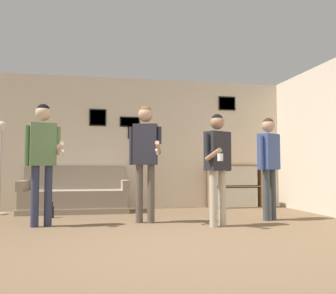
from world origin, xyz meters
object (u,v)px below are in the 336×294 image
person_player_foreground_left (43,150)px  person_player_foreground_center (145,149)px  bookshelf (235,186)px  couch (75,197)px  floor_lamp (1,157)px  person_watcher_holding_cup (218,157)px  bottle_on_floor (52,211)px  person_spectator_near_bookshelf (269,157)px

person_player_foreground_left → person_player_foreground_center: person_player_foreground_center is taller
bookshelf → person_player_foreground_center: person_player_foreground_center is taller
bookshelf → person_player_foreground_center: bearing=-139.4°
couch → floor_lamp: bearing=-174.4°
person_player_foreground_center → person_watcher_holding_cup: (0.98, -0.54, -0.13)m
couch → person_player_foreground_center: (1.12, -1.63, 0.83)m
person_player_foreground_left → person_player_foreground_center: (1.49, 0.10, 0.03)m
floor_lamp → person_player_foreground_left: 1.86m
person_player_foreground_left → person_player_foreground_center: 1.49m
floor_lamp → bottle_on_floor: bearing=-33.1°
floor_lamp → person_player_foreground_left: (0.94, -1.60, 0.06)m
couch → floor_lamp: 1.50m
person_watcher_holding_cup → person_spectator_near_bookshelf: bearing=25.0°
bookshelf → person_player_foreground_left: bearing=-152.0°
couch → person_player_foreground_center: 2.15m
person_watcher_holding_cup → bottle_on_floor: (-2.43, 1.41, -0.87)m
bottle_on_floor → person_spectator_near_bookshelf: bearing=-15.2°
bookshelf → person_watcher_holding_cup: (-1.16, -2.37, 0.53)m
person_player_foreground_center → person_spectator_near_bookshelf: (2.00, -0.07, -0.11)m
floor_lamp → person_watcher_holding_cup: 3.97m
couch → bookshelf: size_ratio=1.79×
person_spectator_near_bookshelf → floor_lamp: bearing=160.4°
person_player_foreground_left → bookshelf: bearing=28.0°
person_spectator_near_bookshelf → bottle_on_floor: size_ratio=6.07×
couch → person_spectator_near_bookshelf: person_spectator_near_bookshelf is taller
person_watcher_holding_cup → person_spectator_near_bookshelf: (1.02, 0.48, 0.02)m
person_watcher_holding_cup → bottle_on_floor: person_watcher_holding_cup is taller
bookshelf → person_player_foreground_left: size_ratio=0.63×
couch → person_player_foreground_center: size_ratio=1.11×
person_player_foreground_center → bottle_on_floor: person_player_foreground_center is taller
person_spectator_near_bookshelf → bookshelf: bearing=85.9°
person_player_foreground_center → person_player_foreground_left: bearing=-176.3°
floor_lamp → person_player_foreground_center: bearing=-31.8°
person_watcher_holding_cup → bottle_on_floor: size_ratio=5.94×
floor_lamp → person_player_foreground_center: size_ratio=0.94×
person_player_foreground_left → person_watcher_holding_cup: (2.47, -0.45, -0.10)m
bookshelf → person_watcher_holding_cup: person_watcher_holding_cup is taller
couch → bottle_on_floor: 0.85m
person_watcher_holding_cup → person_spectator_near_bookshelf: person_spectator_near_bookshelf is taller
bookshelf → person_watcher_holding_cup: size_ratio=0.69×
person_player_foreground_center → person_spectator_near_bookshelf: 2.00m
couch → person_watcher_holding_cup: 3.10m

